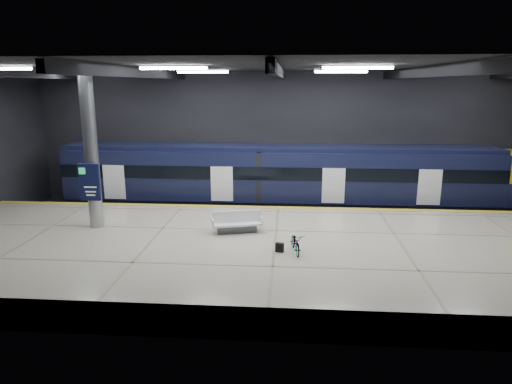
# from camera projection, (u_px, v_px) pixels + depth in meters

# --- Properties ---
(ground) EXTENTS (30.00, 30.00, 0.00)m
(ground) POSITION_uv_depth(u_px,v_px,m) (277.00, 246.00, 20.99)
(ground) COLOR black
(ground) RESTS_ON ground
(room_shell) EXTENTS (30.10, 16.10, 8.05)m
(room_shell) POSITION_uv_depth(u_px,v_px,m) (278.00, 121.00, 19.67)
(room_shell) COLOR black
(room_shell) RESTS_ON ground
(platform) EXTENTS (30.00, 11.00, 1.10)m
(platform) POSITION_uv_depth(u_px,v_px,m) (275.00, 255.00, 18.44)
(platform) COLOR beige
(platform) RESTS_ON ground
(safety_strip) EXTENTS (30.00, 0.40, 0.01)m
(safety_strip) POSITION_uv_depth(u_px,v_px,m) (279.00, 207.00, 23.40)
(safety_strip) COLOR gold
(safety_strip) RESTS_ON platform
(rails) EXTENTS (30.00, 1.52, 0.16)m
(rails) POSITION_uv_depth(u_px,v_px,m) (280.00, 212.00, 26.31)
(rails) COLOR gray
(rails) RESTS_ON ground
(train) EXTENTS (29.40, 2.84, 3.79)m
(train) POSITION_uv_depth(u_px,v_px,m) (310.00, 179.00, 25.72)
(train) COLOR black
(train) RESTS_ON ground
(bench) EXTENTS (2.29, 1.40, 0.94)m
(bench) POSITION_uv_depth(u_px,v_px,m) (237.00, 224.00, 19.50)
(bench) COLOR #595B60
(bench) RESTS_ON platform
(bicycle) EXTENTS (0.75, 1.53, 0.77)m
(bicycle) POSITION_uv_depth(u_px,v_px,m) (296.00, 243.00, 17.13)
(bicycle) COLOR #99999E
(bicycle) RESTS_ON platform
(pannier_bag) EXTENTS (0.34, 0.26, 0.35)m
(pannier_bag) POSITION_uv_depth(u_px,v_px,m) (280.00, 247.00, 17.22)
(pannier_bag) COLOR black
(pannier_bag) RESTS_ON platform
(info_column) EXTENTS (0.90, 0.78, 6.90)m
(info_column) POSITION_uv_depth(u_px,v_px,m) (91.00, 152.00, 19.55)
(info_column) COLOR #9EA0A5
(info_column) RESTS_ON platform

